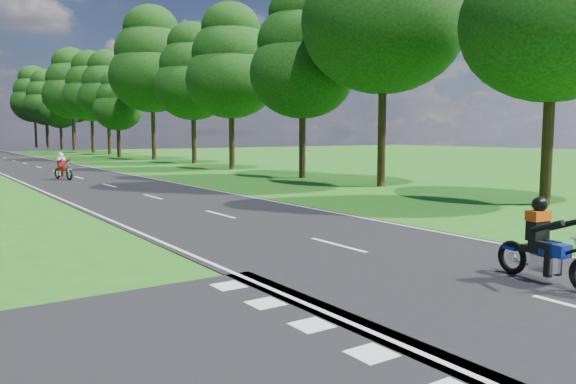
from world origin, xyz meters
TOP-DOWN VIEW (x-y plane):
  - ground at (0.00, 0.00)m, footprint 160.00×160.00m
  - main_road at (0.00, 50.00)m, footprint 7.00×140.00m
  - road_markings at (-0.14, 48.13)m, footprint 7.40×140.00m
  - treeline at (1.43, 60.06)m, footprint 40.00×115.35m
  - rider_near_blue at (0.89, -2.67)m, footprint 0.84×1.88m
  - rider_far_red at (-1.06, 25.03)m, footprint 0.97×1.91m

SIDE VIEW (x-z plane):
  - ground at x=0.00m, z-range 0.00..0.00m
  - main_road at x=0.00m, z-range 0.00..0.02m
  - road_markings at x=-0.14m, z-range 0.02..0.03m
  - rider_near_blue at x=0.89m, z-range 0.02..1.53m
  - rider_far_red at x=-1.06m, z-range 0.02..1.54m
  - treeline at x=1.43m, z-range 0.86..15.65m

